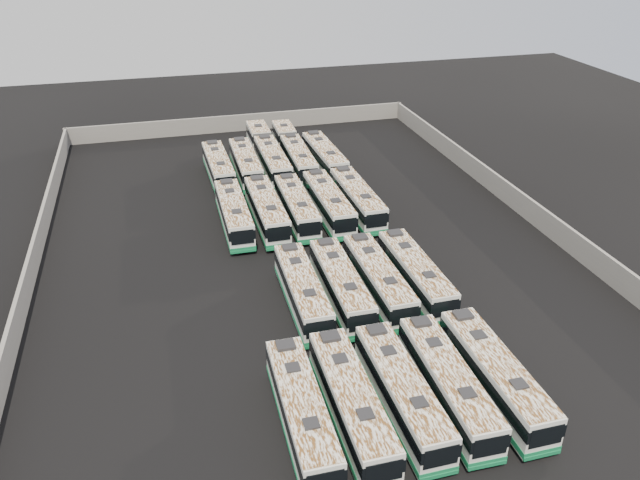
{
  "coord_description": "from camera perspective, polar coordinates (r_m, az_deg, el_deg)",
  "views": [
    {
      "loc": [
        -11.1,
        -44.78,
        26.68
      ],
      "look_at": [
        1.09,
        0.41,
        1.6
      ],
      "focal_mm": 35.0,
      "sensor_mm": 36.0,
      "label": 1
    }
  ],
  "objects": [
    {
      "name": "bus_back_left",
      "position": [
        69.87,
        -6.8,
        6.91
      ],
      "size": [
        2.41,
        10.88,
        3.06
      ],
      "rotation": [
        0.0,
        0.0,
        -0.01
      ],
      "color": "silver",
      "rests_on": "ground"
    },
    {
      "name": "bus_front_far_left",
      "position": [
        36.5,
        -1.68,
        -15.39
      ],
      "size": [
        2.41,
        10.66,
        2.99
      ],
      "rotation": [
        0.0,
        0.0,
        -0.01
      ],
      "color": "silver",
      "rests_on": "ground"
    },
    {
      "name": "bus_front_far_right",
      "position": [
        40.13,
        15.68,
        -11.83
      ],
      "size": [
        2.33,
        10.91,
        3.07
      ],
      "rotation": [
        0.0,
        0.0,
        0.0
      ],
      "color": "silver",
      "rests_on": "ground"
    },
    {
      "name": "bus_back_right",
      "position": [
        73.45,
        -2.43,
        8.14
      ],
      "size": [
        2.68,
        16.6,
        3.0
      ],
      "rotation": [
        0.0,
        0.0,
        -0.03
      ],
      "color": "silver",
      "rests_on": "ground"
    },
    {
      "name": "bus_midback_center",
      "position": [
        59.24,
        -2.14,
        3.05
      ],
      "size": [
        2.39,
        10.73,
        3.01
      ],
      "rotation": [
        0.0,
        0.0,
        -0.01
      ],
      "color": "silver",
      "rests_on": "ground"
    },
    {
      "name": "bus_midfront_right",
      "position": [
        47.86,
        5.35,
        -3.62
      ],
      "size": [
        2.34,
        10.81,
        3.04
      ],
      "rotation": [
        0.0,
        0.0,
        0.0
      ],
      "color": "silver",
      "rests_on": "ground"
    },
    {
      "name": "perimeter_wall",
      "position": [
        52.75,
        -1.02,
        -0.83
      ],
      "size": [
        45.2,
        73.2,
        2.2
      ],
      "color": "slate",
      "rests_on": "ground"
    },
    {
      "name": "bus_midback_far_right",
      "position": [
        60.81,
        3.42,
        3.76
      ],
      "size": [
        2.43,
        11.03,
        3.1
      ],
      "rotation": [
        0.0,
        0.0,
        0.01
      ],
      "color": "silver",
      "rests_on": "ground"
    },
    {
      "name": "ground",
      "position": [
        53.29,
        -1.01,
        -1.86
      ],
      "size": [
        140.0,
        140.0,
        0.0
      ],
      "primitive_type": "plane",
      "color": "black",
      "rests_on": "ground"
    },
    {
      "name": "bus_front_right",
      "position": [
        38.93,
        11.59,
        -12.72
      ],
      "size": [
        2.53,
        10.83,
        3.03
      ],
      "rotation": [
        0.0,
        0.0,
        -0.02
      ],
      "color": "silver",
      "rests_on": "ground"
    },
    {
      "name": "bus_midback_far_left",
      "position": [
        58.36,
        -7.88,
        2.41
      ],
      "size": [
        2.35,
        10.86,
        3.05
      ],
      "rotation": [
        0.0,
        0.0,
        -0.0
      ],
      "color": "silver",
      "rests_on": "ground"
    },
    {
      "name": "bus_midfront_left",
      "position": [
        46.37,
        -1.62,
        -4.67
      ],
      "size": [
        2.39,
        10.65,
        2.99
      ],
      "rotation": [
        0.0,
        0.0,
        -0.01
      ],
      "color": "silver",
      "rests_on": "ground"
    },
    {
      "name": "bus_back_far_left",
      "position": [
        69.54,
        -9.26,
        6.6
      ],
      "size": [
        2.48,
        10.66,
        2.99
      ],
      "rotation": [
        0.0,
        0.0,
        0.02
      ],
      "color": "silver",
      "rests_on": "ground"
    },
    {
      "name": "bus_midback_right",
      "position": [
        59.83,
        0.77,
        3.39
      ],
      "size": [
        2.39,
        11.08,
        3.12
      ],
      "rotation": [
        0.0,
        0.0,
        0.0
      ],
      "color": "silver",
      "rests_on": "ground"
    },
    {
      "name": "bus_midfront_far_right",
      "position": [
        48.95,
        8.71,
        -3.09
      ],
      "size": [
        2.34,
        10.7,
        3.01
      ],
      "rotation": [
        0.0,
        0.0,
        0.01
      ],
      "color": "silver",
      "rests_on": "ground"
    },
    {
      "name": "bus_front_left",
      "position": [
        36.98,
        2.89,
        -14.62
      ],
      "size": [
        2.36,
        10.92,
        3.07
      ],
      "rotation": [
        0.0,
        0.0,
        -0.0
      ],
      "color": "silver",
      "rests_on": "ground"
    },
    {
      "name": "bus_midback_left",
      "position": [
        58.6,
        -4.9,
        2.73
      ],
      "size": [
        2.4,
        11.11,
        3.13
      ],
      "rotation": [
        0.0,
        0.0,
        0.0
      ],
      "color": "silver",
      "rests_on": "ground"
    },
    {
      "name": "bus_back_center",
      "position": [
        72.91,
        -4.81,
        7.96
      ],
      "size": [
        2.44,
        17.21,
        3.12
      ],
      "rotation": [
        0.0,
        0.0,
        -0.01
      ],
      "color": "silver",
      "rests_on": "ground"
    },
    {
      "name": "bus_midfront_center",
      "position": [
        47.03,
        1.92,
        -4.14
      ],
      "size": [
        2.4,
        10.76,
        3.02
      ],
      "rotation": [
        0.0,
        0.0,
        -0.01
      ],
      "color": "silver",
      "rests_on": "ground"
    },
    {
      "name": "bus_front_center",
      "position": [
        37.92,
        7.47,
        -13.64
      ],
      "size": [
        2.34,
        10.72,
        3.01
      ],
      "rotation": [
        0.0,
        0.0,
        0.01
      ],
      "color": "silver",
      "rests_on": "ground"
    },
    {
      "name": "bus_back_far_right",
      "position": [
        71.43,
        0.42,
        7.61
      ],
      "size": [
        2.58,
        11.06,
        3.1
      ],
      "rotation": [
        0.0,
        0.0,
        0.02
      ],
      "color": "silver",
      "rests_on": "ground"
    }
  ]
}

